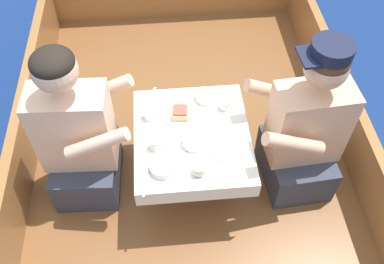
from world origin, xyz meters
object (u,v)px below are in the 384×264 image
at_px(coffee_cup_port, 156,143).
at_px(coffee_cup_center, 225,104).
at_px(person_port, 79,138).
at_px(sandwich, 180,112).
at_px(tin_can, 199,170).
at_px(coffee_cup_starboard, 149,114).
at_px(person_starboard, 304,132).

height_order(coffee_cup_port, coffee_cup_center, coffee_cup_port).
bearing_deg(coffee_cup_port, person_port, 165.90).
distance_m(sandwich, tin_can, 0.39).
distance_m(coffee_cup_port, coffee_cup_starboard, 0.21).
bearing_deg(tin_can, person_starboard, 19.95).
height_order(person_port, tin_can, person_port).
xyz_separation_m(coffee_cup_port, tin_can, (0.21, -0.18, -0.01)).
xyz_separation_m(sandwich, tin_can, (0.07, -0.39, -0.00)).
xyz_separation_m(person_starboard, coffee_cup_starboard, (-0.84, 0.18, 0.03)).
relative_size(person_starboard, sandwich, 9.97).
xyz_separation_m(person_port, coffee_cup_port, (0.42, -0.10, 0.04)).
bearing_deg(person_starboard, sandwich, -18.55).
xyz_separation_m(coffee_cup_starboard, coffee_cup_center, (0.43, 0.04, 0.00)).
relative_size(coffee_cup_port, coffee_cup_center, 1.00).
bearing_deg(coffee_cup_center, tin_can, -113.98).
distance_m(person_starboard, coffee_cup_starboard, 0.86).
bearing_deg(person_port, coffee_cup_port, -11.45).
relative_size(person_starboard, coffee_cup_starboard, 11.38).
bearing_deg(person_starboard, person_port, -7.52).
bearing_deg(tin_can, coffee_cup_center, 66.02).
xyz_separation_m(person_port, tin_can, (0.63, -0.29, 0.03)).
bearing_deg(coffee_cup_port, person_starboard, 2.50).
height_order(person_starboard, sandwich, person_starboard).
relative_size(person_port, coffee_cup_center, 11.52).
height_order(sandwich, tin_can, sandwich).
bearing_deg(coffee_cup_port, coffee_cup_starboard, 97.74).
height_order(coffee_cup_center, tin_can, coffee_cup_center).
height_order(coffee_cup_port, tin_can, coffee_cup_port).
distance_m(coffee_cup_port, coffee_cup_center, 0.47).
relative_size(sandwich, tin_can, 1.56).
xyz_separation_m(coffee_cup_port, coffee_cup_center, (0.40, 0.25, -0.00)).
bearing_deg(person_port, coffee_cup_center, 12.57).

